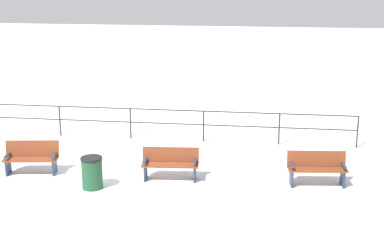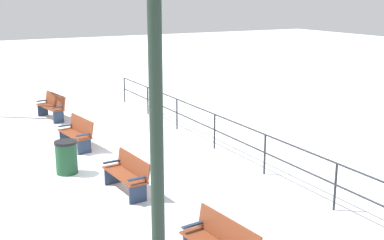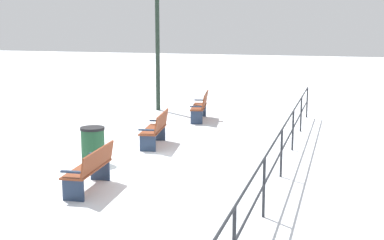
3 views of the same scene
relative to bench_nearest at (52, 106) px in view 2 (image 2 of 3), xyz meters
name	(u,v)px [view 2 (image 2 of 3)]	position (x,y,z in m)	size (l,w,h in m)	color
ground_plane	(98,167)	(0.19, 5.83, -0.49)	(80.00, 80.00, 0.00)	white
bench_nearest	(52,106)	(0.00, 0.00, 0.00)	(0.76, 1.66, 0.92)	brown
bench_second	(77,133)	(0.18, 3.88, -0.03)	(0.72, 1.53, 0.89)	brown
bench_third	(127,174)	(0.11, 7.76, -0.04)	(0.62, 1.56, 0.84)	brown
lamppost_middle	(157,145)	(2.05, 13.79, 2.54)	(0.23, 0.97, 4.77)	#1E2D23
waterfront_railing	(215,125)	(-3.33, 5.83, 0.23)	(0.05, 14.71, 1.04)	#26282D
trash_bin	(66,157)	(1.00, 5.87, -0.07)	(0.56, 0.56, 0.84)	#1E4C2D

